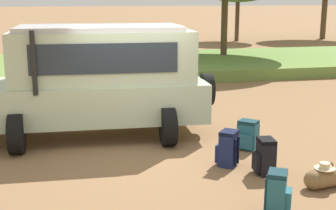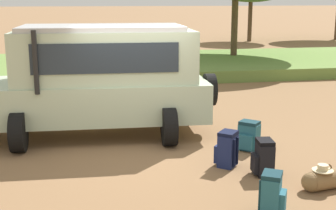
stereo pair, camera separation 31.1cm
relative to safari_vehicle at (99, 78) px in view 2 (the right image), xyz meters
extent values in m
plane|color=olive|center=(0.72, -0.97, -1.29)|extent=(320.00, 320.00, 0.00)
cube|color=olive|center=(0.72, 9.20, -1.07)|extent=(120.00, 7.00, 0.44)
cube|color=#B2C6A8|center=(-0.11, 0.01, -0.47)|extent=(4.98, 2.13, 0.84)
cube|color=#B2C6A8|center=(0.14, -0.01, 0.50)|extent=(3.90, 1.96, 1.10)
cube|color=#232D38|center=(-1.38, 0.07, 0.45)|extent=(0.13, 1.56, 0.77)
cube|color=#232D38|center=(0.10, -0.91, 0.55)|extent=(2.94, 0.18, 0.60)
cube|color=#232D38|center=(0.18, 0.90, 0.55)|extent=(2.94, 0.18, 0.60)
cube|color=#B7B7B7|center=(0.09, 0.00, 1.10)|extent=(3.51, 1.87, 0.10)
cylinder|color=black|center=(-1.26, -0.91, 0.50)|extent=(0.10, 0.10, 1.25)
cylinder|color=black|center=(-1.67, -0.89, -0.89)|extent=(0.32, 0.81, 0.80)
cylinder|color=black|center=(-1.58, 1.04, -0.89)|extent=(0.32, 0.81, 0.80)
cylinder|color=black|center=(1.36, -1.03, -0.89)|extent=(0.32, 0.81, 0.80)
cylinder|color=black|center=(1.45, 0.90, -0.89)|extent=(0.32, 0.81, 0.80)
cylinder|color=black|center=(2.48, -0.11, -0.32)|extent=(0.25, 0.75, 0.74)
cube|color=#235B6B|center=(2.19, -4.44, -1.02)|extent=(0.39, 0.43, 0.56)
cube|color=#235B6B|center=(2.33, -4.53, -1.09)|extent=(0.20, 0.27, 0.31)
cube|color=#13323A|center=(2.19, -4.44, -0.71)|extent=(0.39, 0.42, 0.07)
cylinder|color=#13323A|center=(2.10, -4.30, -1.02)|extent=(0.04, 0.04, 0.47)
cylinder|color=#13323A|center=(2.02, -4.44, -1.02)|extent=(0.04, 0.04, 0.47)
cube|color=black|center=(2.67, -2.99, -1.01)|extent=(0.30, 0.42, 0.57)
cube|color=black|center=(2.51, -2.97, -1.08)|extent=(0.12, 0.31, 0.32)
cube|color=black|center=(2.67, -2.99, -0.69)|extent=(0.31, 0.41, 0.07)
cylinder|color=black|center=(2.80, -3.10, -1.01)|extent=(0.04, 0.04, 0.49)
cylinder|color=black|center=(2.83, -2.92, -1.01)|extent=(0.04, 0.04, 0.49)
cube|color=#235B6B|center=(2.90, -1.63, -1.03)|extent=(0.47, 0.47, 0.53)
cube|color=#235B6B|center=(2.78, -1.76, -1.09)|extent=(0.27, 0.26, 0.29)
cube|color=#13323A|center=(2.90, -1.63, -0.73)|extent=(0.47, 0.46, 0.07)
cylinder|color=#13323A|center=(3.07, -1.58, -1.03)|extent=(0.04, 0.04, 0.45)
cylinder|color=#13323A|center=(2.94, -1.46, -1.03)|extent=(0.04, 0.04, 0.45)
cube|color=navy|center=(2.18, -2.46, -1.00)|extent=(0.45, 0.46, 0.59)
cube|color=navy|center=(2.04, -2.35, -1.07)|extent=(0.24, 0.27, 0.33)
cube|color=black|center=(2.18, -2.46, -0.67)|extent=(0.44, 0.46, 0.07)
cylinder|color=black|center=(2.25, -2.62, -1.00)|extent=(0.04, 0.04, 0.51)
cylinder|color=black|center=(2.35, -2.49, -1.00)|extent=(0.04, 0.04, 0.51)
cylinder|color=brown|center=(3.44, -3.76, -1.13)|extent=(0.67, 0.43, 0.32)
sphere|color=brown|center=(3.13, -3.81, -1.13)|extent=(0.31, 0.31, 0.31)
torus|color=#493721|center=(3.44, -3.76, -0.96)|extent=(0.17, 0.05, 0.16)
cylinder|color=beige|center=(3.34, -3.77, -0.96)|extent=(0.34, 0.34, 0.02)
cylinder|color=beige|center=(3.34, -3.77, -0.92)|extent=(0.17, 0.17, 0.09)
cylinder|color=brown|center=(6.53, 10.27, 0.31)|extent=(0.29, 0.29, 3.22)
cylinder|color=brown|center=(11.38, 21.31, 0.11)|extent=(0.29, 0.29, 2.81)
camera|label=1|loc=(-0.70, -10.17, 1.73)|focal=50.00mm
camera|label=2|loc=(-0.39, -10.24, 1.73)|focal=50.00mm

